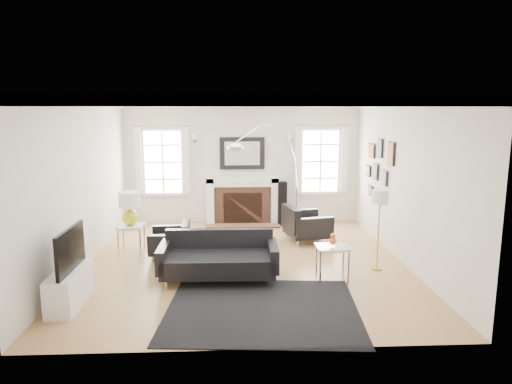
{
  "coord_description": "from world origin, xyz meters",
  "views": [
    {
      "loc": [
        -0.18,
        -7.71,
        2.64
      ],
      "look_at": [
        0.2,
        0.3,
        1.2
      ],
      "focal_mm": 32.0,
      "sensor_mm": 36.0,
      "label": 1
    }
  ],
  "objects_px": {
    "fireplace": "(243,201)",
    "armchair_right": "(304,225)",
    "armchair_left": "(172,241)",
    "arc_floor_lamp": "(268,173)",
    "sofa": "(219,258)",
    "coffee_table": "(191,247)",
    "gourd_lamp": "(130,206)"
  },
  "relations": [
    {
      "from": "fireplace",
      "to": "sofa",
      "type": "xyz_separation_m",
      "value": [
        -0.44,
        -3.55,
        -0.21
      ]
    },
    {
      "from": "armchair_left",
      "to": "gourd_lamp",
      "type": "bearing_deg",
      "value": 160.49
    },
    {
      "from": "fireplace",
      "to": "armchair_right",
      "type": "distance_m",
      "value": 1.98
    },
    {
      "from": "armchair_right",
      "to": "armchair_left",
      "type": "bearing_deg",
      "value": -161.23
    },
    {
      "from": "sofa",
      "to": "arc_floor_lamp",
      "type": "xyz_separation_m",
      "value": [
        0.99,
        2.8,
        0.99
      ]
    },
    {
      "from": "coffee_table",
      "to": "arc_floor_lamp",
      "type": "distance_m",
      "value": 2.9
    },
    {
      "from": "sofa",
      "to": "coffee_table",
      "type": "xyz_separation_m",
      "value": [
        -0.48,
        0.49,
        0.04
      ]
    },
    {
      "from": "arc_floor_lamp",
      "to": "armchair_left",
      "type": "bearing_deg",
      "value": -138.42
    },
    {
      "from": "armchair_left",
      "to": "arc_floor_lamp",
      "type": "xyz_separation_m",
      "value": [
        1.88,
        1.67,
        1.02
      ]
    },
    {
      "from": "fireplace",
      "to": "arc_floor_lamp",
      "type": "relative_size",
      "value": 0.7
    },
    {
      "from": "armchair_right",
      "to": "gourd_lamp",
      "type": "xyz_separation_m",
      "value": [
        -3.36,
        -0.59,
        0.55
      ]
    },
    {
      "from": "armchair_right",
      "to": "arc_floor_lamp",
      "type": "height_order",
      "value": "arc_floor_lamp"
    },
    {
      "from": "arc_floor_lamp",
      "to": "armchair_right",
      "type": "bearing_deg",
      "value": -49.55
    },
    {
      "from": "armchair_right",
      "to": "coffee_table",
      "type": "relative_size",
      "value": 1.18
    },
    {
      "from": "fireplace",
      "to": "armchair_left",
      "type": "distance_m",
      "value": 2.77
    },
    {
      "from": "fireplace",
      "to": "gourd_lamp",
      "type": "bearing_deg",
      "value": -134.99
    },
    {
      "from": "sofa",
      "to": "armchair_left",
      "type": "relative_size",
      "value": 2.3
    },
    {
      "from": "armchair_right",
      "to": "coffee_table",
      "type": "distance_m",
      "value": 2.63
    },
    {
      "from": "armchair_left",
      "to": "gourd_lamp",
      "type": "relative_size",
      "value": 1.28
    },
    {
      "from": "fireplace",
      "to": "coffee_table",
      "type": "distance_m",
      "value": 3.21
    },
    {
      "from": "sofa",
      "to": "armchair_left",
      "type": "bearing_deg",
      "value": 127.98
    },
    {
      "from": "fireplace",
      "to": "sofa",
      "type": "relative_size",
      "value": 0.91
    },
    {
      "from": "sofa",
      "to": "gourd_lamp",
      "type": "relative_size",
      "value": 2.95
    },
    {
      "from": "coffee_table",
      "to": "armchair_right",
      "type": "bearing_deg",
      "value": 35.24
    },
    {
      "from": "fireplace",
      "to": "arc_floor_lamp",
      "type": "bearing_deg",
      "value": -53.86
    },
    {
      "from": "sofa",
      "to": "coffee_table",
      "type": "height_order",
      "value": "sofa"
    },
    {
      "from": "armchair_right",
      "to": "gourd_lamp",
      "type": "bearing_deg",
      "value": -170.11
    },
    {
      "from": "armchair_left",
      "to": "coffee_table",
      "type": "distance_m",
      "value": 0.77
    },
    {
      "from": "armchair_right",
      "to": "sofa",
      "type": "bearing_deg",
      "value": -129.73
    },
    {
      "from": "armchair_right",
      "to": "arc_floor_lamp",
      "type": "bearing_deg",
      "value": 130.45
    },
    {
      "from": "coffee_table",
      "to": "gourd_lamp",
      "type": "distance_m",
      "value": 1.61
    },
    {
      "from": "fireplace",
      "to": "armchair_right",
      "type": "bearing_deg",
      "value": -51.58
    }
  ]
}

